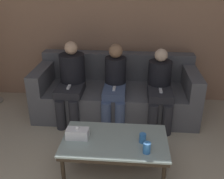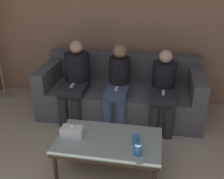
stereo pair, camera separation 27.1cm
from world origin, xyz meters
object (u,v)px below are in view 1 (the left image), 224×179
Objects in this scene: seated_person_mid_left at (115,83)px; cup_near_left at (147,148)px; cup_near_right at (143,138)px; tissue_box at (78,133)px; seated_person_mid_right at (160,86)px; coffee_table at (115,143)px; seated_person_left_end at (71,79)px; couch at (116,93)px.

cup_near_left is at bearing -73.11° from seated_person_mid_left.
tissue_box is at bearing 178.32° from cup_near_right.
coffee_table is at bearing -115.54° from seated_person_mid_right.
coffee_table is at bearing 0.18° from tissue_box.
cup_near_left is at bearing -30.22° from coffee_table.
seated_person_mid_left is at bearing -2.13° from seated_person_left_end.
seated_person_mid_left is at bearing 107.56° from cup_near_right.
cup_near_left is 0.16m from cup_near_right.
cup_near_left is 1.63m from seated_person_left_end.
seated_person_left_end is 0.60m from seated_person_mid_left.
cup_near_right is 1.17m from seated_person_mid_left.
cup_near_right is (0.35, -1.35, 0.16)m from couch.
tissue_box is at bearing -74.47° from seated_person_left_end.
tissue_box is 1.17m from seated_person_left_end.
coffee_table is at bearing -58.61° from seated_person_left_end.
seated_person_mid_left is (-0.39, 1.27, 0.09)m from cup_near_left.
coffee_table is at bearing 175.79° from cup_near_right.
seated_person_mid_left is at bearing 94.21° from coffee_table.
couch is 1.37m from tissue_box.
cup_near_right is at bearing -72.44° from seated_person_mid_left.
cup_near_left is 1.34m from seated_person_mid_left.
seated_person_mid_left reaches higher than tissue_box.
seated_person_left_end reaches higher than seated_person_mid_left.
seated_person_mid_left is 1.05× the size of seated_person_mid_right.
coffee_table is 0.96× the size of seated_person_left_end.
cup_near_left is at bearing -77.91° from cup_near_right.
seated_person_left_end is at bearing 177.87° from seated_person_mid_left.
couch is 23.86× the size of cup_near_right.
cup_near_right is 0.43× the size of tissue_box.
seated_person_mid_right is at bearing 64.46° from coffee_table.
seated_person_mid_right is at bearing -1.32° from seated_person_left_end.
tissue_box is at bearing 165.34° from cup_near_left.
coffee_table is 1.11m from seated_person_mid_left.
seated_person_left_end is (-0.95, 1.14, 0.12)m from cup_near_right.
coffee_table is at bearing 149.78° from cup_near_left.
cup_near_left reaches higher than coffee_table.
couch is 2.24× the size of seated_person_mid_right.
seated_person_left_end reaches higher than couch.
couch is 1.40m from cup_near_right.
seated_person_left_end reaches higher than coffee_table.
seated_person_left_end reaches higher than tissue_box.
couch is 0.34m from seated_person_mid_left.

